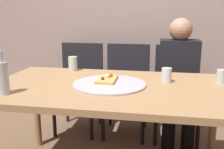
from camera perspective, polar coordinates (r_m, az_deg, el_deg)
The scene contains 12 objects.
back_wall at distance 3.02m, azimuth 4.46°, elevation 14.88°, with size 6.00×0.10×2.60m, color gray.
dining_table at distance 1.81m, azimuth -0.18°, elevation -4.52°, with size 1.66×0.95×0.74m.
pizza_tray at distance 1.79m, azimuth -0.57°, elevation -2.10°, with size 0.50×0.50×0.01m, color #ADADB2.
pizza_slice_last at distance 1.86m, azimuth -1.13°, elevation -0.99°, with size 0.13×0.22×0.05m.
wine_bottle at distance 1.71m, azimuth -22.57°, elevation -0.57°, with size 0.07×0.07×0.26m.
tumbler_near at distance 2.25m, azimuth -8.44°, elevation 2.34°, with size 0.08×0.08×0.12m, color #B7C6BC.
tumbler_far at distance 1.99m, azimuth 22.51°, elevation -0.36°, with size 0.07×0.07×0.09m, color #B7C6BC.
wine_glass at distance 1.89m, azimuth 11.70°, elevation -0.14°, with size 0.07×0.07×0.10m, color silver.
chair_left at distance 2.78m, azimuth -6.98°, elevation -1.42°, with size 0.44×0.44×0.90m.
chair_middle at distance 2.68m, azimuth 3.16°, elevation -1.92°, with size 0.44×0.44×0.90m.
chair_right at distance 2.67m, azimuth 13.84°, elevation -2.37°, with size 0.44×0.44×0.90m.
guest_in_sweater at distance 2.49m, azimuth 14.20°, elevation -0.48°, with size 0.36×0.56×1.17m.
Camera 1 is at (0.31, -1.69, 1.23)m, focal length 42.32 mm.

